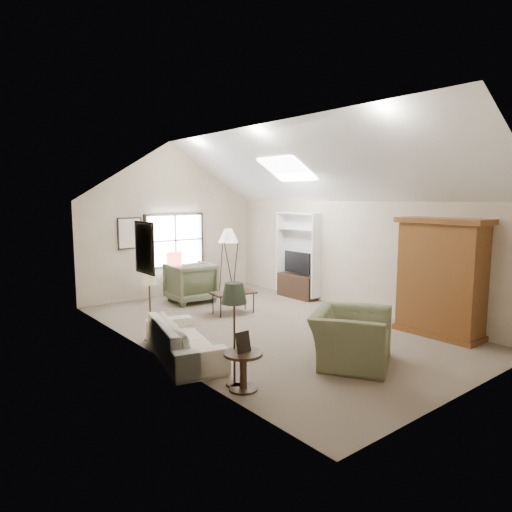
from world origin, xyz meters
TOP-DOWN VIEW (x-y plane):
  - room_shell at (0.00, 0.00)m, footprint 5.01×8.01m
  - window at (0.10, 3.96)m, footprint 1.72×0.08m
  - skylight at (1.30, 0.90)m, footprint 0.80×1.20m
  - wall_art at (-1.88, 1.94)m, footprint 1.97×3.71m
  - armoire at (2.18, -2.40)m, footprint 0.60×1.50m
  - tv_alcove at (2.34, 1.60)m, footprint 0.32×1.30m
  - media_console at (2.32, 1.60)m, footprint 0.34×1.18m
  - tv_panel at (2.32, 1.60)m, footprint 0.05×0.90m
  - sofa at (-2.20, -0.47)m, footprint 1.32×2.25m
  - armchair_near at (-0.28, -2.33)m, footprint 1.69×1.63m
  - armchair_far at (-0.06, 2.92)m, footprint 1.12×1.15m
  - coffee_table at (0.09, 1.32)m, footprint 1.03×0.67m
  - bowl at (0.09, 1.32)m, footprint 0.26×0.26m
  - side_table at (-2.20, -2.07)m, footprint 0.64×0.64m
  - side_chair at (0.06, 3.70)m, footprint 0.49×0.49m
  - tripod_lamp at (1.08, 2.90)m, footprint 0.63×0.63m
  - dark_lamp at (-2.20, -1.87)m, footprint 0.43×0.43m
  - tan_lamp at (-2.20, 0.73)m, footprint 0.32×0.32m

SIDE VIEW (x-z plane):
  - coffee_table at x=0.09m, z-range 0.00..0.49m
  - side_table at x=-2.20m, z-range 0.00..0.53m
  - media_console at x=2.32m, z-range 0.00..0.60m
  - sofa at x=-2.20m, z-range 0.00..0.62m
  - armchair_near at x=-0.28m, z-range 0.00..0.84m
  - armchair_far at x=-0.06m, z-range 0.00..0.97m
  - bowl at x=0.09m, z-range 0.49..0.55m
  - side_chair at x=0.06m, z-range 0.00..1.15m
  - tan_lamp at x=-2.20m, z-range 0.00..1.32m
  - dark_lamp at x=-2.20m, z-range 0.00..1.47m
  - tripod_lamp at x=1.08m, z-range 0.00..1.81m
  - tv_panel at x=2.32m, z-range 0.65..1.20m
  - armoire at x=2.18m, z-range 0.00..2.20m
  - tv_alcove at x=2.34m, z-range 0.10..2.20m
  - window at x=0.10m, z-range 0.74..2.16m
  - wall_art at x=-1.88m, z-range 1.29..2.17m
  - room_shell at x=0.00m, z-range 1.21..5.21m
  - skylight at x=1.30m, z-range 2.96..3.48m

